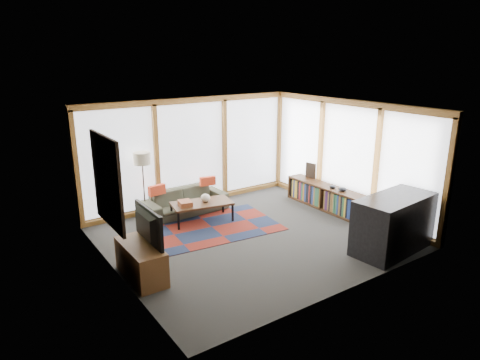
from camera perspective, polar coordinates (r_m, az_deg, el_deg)
ground at (r=8.76m, az=1.49°, el=-7.54°), size 5.50×5.50×0.00m
room_envelope at (r=8.97m, az=2.03°, el=3.45°), size 5.52×5.02×2.62m
rug at (r=9.21m, az=-3.78°, el=-6.28°), size 2.93×2.05×0.01m
sofa at (r=9.98m, az=-7.30°, el=-2.84°), size 1.95×0.80×0.57m
pillow_left at (r=9.61m, az=-11.02°, el=-1.32°), size 0.41×0.18×0.22m
pillow_right at (r=10.14m, az=-4.34°, el=-0.14°), size 0.39×0.18×0.21m
floor_lamp at (r=9.71m, az=-12.72°, el=-0.73°), size 0.38×0.38×1.51m
coffee_table at (r=9.48m, az=-5.09°, el=-4.24°), size 1.41×0.89×0.44m
book_stack at (r=9.23m, az=-7.33°, el=-3.11°), size 0.31×0.36×0.11m
vase at (r=9.41m, az=-4.63°, el=-2.40°), size 0.22×0.22×0.18m
bookshelf at (r=10.38m, az=11.39°, el=-2.25°), size 0.42×2.29×0.57m
bowl_a at (r=9.95m, az=13.53°, el=-1.20°), size 0.20×0.20×0.09m
bowl_b at (r=10.11m, az=12.24°, el=-0.88°), size 0.17×0.17×0.07m
shelf_picture at (r=10.82m, az=9.40°, el=1.27°), size 0.08×0.29×0.38m
tv_console at (r=7.33m, az=-13.06°, el=-10.53°), size 0.48×1.16×0.58m
television at (r=7.15m, az=-12.85°, el=-6.05°), size 0.14×1.04×0.60m
bar_counter at (r=8.49m, az=19.77°, el=-5.50°), size 1.73×0.93×1.06m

